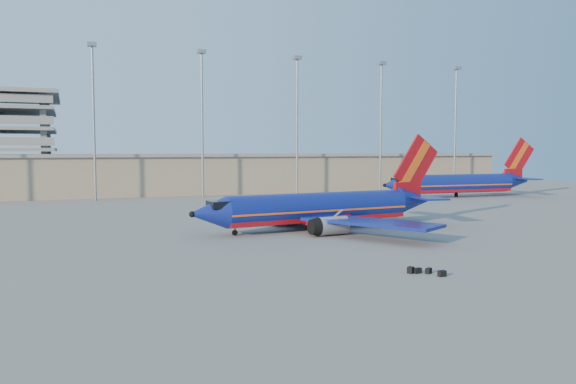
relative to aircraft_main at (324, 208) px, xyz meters
name	(u,v)px	position (x,y,z in m)	size (l,w,h in m)	color
ground	(326,225)	(1.63, 2.93, -2.42)	(220.00, 220.00, 0.00)	slate
terminal_building	(256,172)	(11.63, 60.93, 1.90)	(122.00, 16.00, 8.50)	gray
light_mast_row	(251,109)	(6.63, 48.93, 15.13)	(101.60, 1.60, 28.65)	gray
aircraft_main	(324,208)	(0.00, 0.00, 0.00)	(33.45, 32.04, 11.33)	navy
aircraft_second	(460,183)	(44.26, 31.10, 0.31)	(35.21, 13.71, 11.92)	navy
luggage_pile	(425,271)	(-3.28, -24.81, -2.20)	(2.16, 2.24, 0.50)	black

